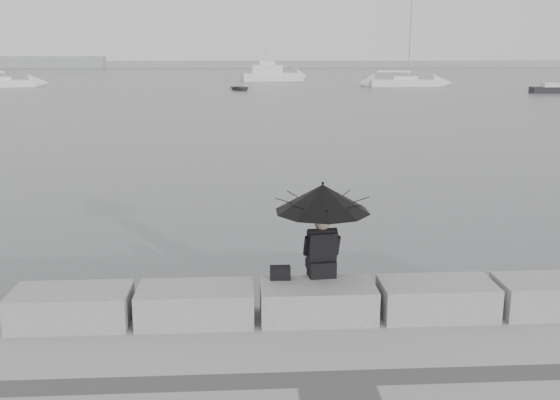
{
  "coord_description": "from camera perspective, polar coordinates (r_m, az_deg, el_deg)",
  "views": [
    {
      "loc": [
        -1.02,
        -8.57,
        4.18
      ],
      "look_at": [
        -0.32,
        3.0,
        1.4
      ],
      "focal_mm": 40.0,
      "sensor_mm": 36.0,
      "label": 1
    }
  ],
  "objects": [
    {
      "name": "ground",
      "position": [
        9.59,
        3.07,
        -12.36
      ],
      "size": [
        360.0,
        360.0,
        0.0
      ],
      "primitive_type": "plane",
      "color": "#4F5255",
      "rests_on": "ground"
    },
    {
      "name": "stone_block_far_left",
      "position": [
        9.13,
        -18.54,
        -9.3
      ],
      "size": [
        1.6,
        0.8,
        0.5
      ],
      "primitive_type": "cube",
      "color": "slate",
      "rests_on": "promenade"
    },
    {
      "name": "stone_block_left",
      "position": [
        8.84,
        -7.7,
        -9.45
      ],
      "size": [
        1.6,
        0.8,
        0.5
      ],
      "primitive_type": "cube",
      "color": "slate",
      "rests_on": "promenade"
    },
    {
      "name": "stone_block_centre",
      "position": [
        8.87,
        3.46,
        -9.26
      ],
      "size": [
        1.6,
        0.8,
        0.5
      ],
      "primitive_type": "cube",
      "color": "slate",
      "rests_on": "promenade"
    },
    {
      "name": "stone_block_right",
      "position": [
        9.22,
        14.13,
        -8.76
      ],
      "size": [
        1.6,
        0.8,
        0.5
      ],
      "primitive_type": "cube",
      "color": "slate",
      "rests_on": "promenade"
    },
    {
      "name": "stone_block_far_right",
      "position": [
        9.86,
        23.69,
        -8.05
      ],
      "size": [
        1.6,
        0.8,
        0.5
      ],
      "primitive_type": "cube",
      "color": "slate",
      "rests_on": "promenade"
    },
    {
      "name": "seated_person",
      "position": [
        8.83,
        3.91,
        -0.56
      ],
      "size": [
        1.37,
        1.37,
        1.39
      ],
      "rotation": [
        0.0,
        0.0,
        0.12
      ],
      "color": "black",
      "rests_on": "stone_block_centre"
    },
    {
      "name": "bag",
      "position": [
        8.95,
        0.02,
        -6.67
      ],
      "size": [
        0.29,
        0.16,
        0.19
      ],
      "primitive_type": "cube",
      "color": "black",
      "rests_on": "stone_block_centre"
    },
    {
      "name": "distant_landmass",
      "position": [
        163.27,
        -6.07,
        12.28
      ],
      "size": [
        180.0,
        8.0,
        2.8
      ],
      "color": "gray",
      "rests_on": "ground"
    },
    {
      "name": "sailboat_right",
      "position": [
        77.37,
        11.26,
        10.54
      ],
      "size": [
        8.28,
        2.45,
        12.9
      ],
      "rotation": [
        0.0,
        0.0,
        0.01
      ],
      "color": "silver",
      "rests_on": "ground"
    },
    {
      "name": "motor_cruiser",
      "position": [
        89.57,
        -0.73,
        11.4
      ],
      "size": [
        8.93,
        4.2,
        4.5
      ],
      "rotation": [
        0.0,
        0.0,
        0.17
      ],
      "color": "silver",
      "rests_on": "ground"
    },
    {
      "name": "small_motorboat",
      "position": [
        69.93,
        24.13,
        9.18
      ],
      "size": [
        5.62,
        2.14,
        1.1
      ],
      "rotation": [
        0.0,
        0.0,
        -0.1
      ],
      "color": "black",
      "rests_on": "ground"
    },
    {
      "name": "dinghy",
      "position": [
        68.59,
        -3.62,
        10.2
      ],
      "size": [
        3.17,
        2.8,
        0.51
      ],
      "primitive_type": "imported",
      "rotation": [
        0.0,
        0.0,
        0.63
      ],
      "color": "slate",
      "rests_on": "ground"
    }
  ]
}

